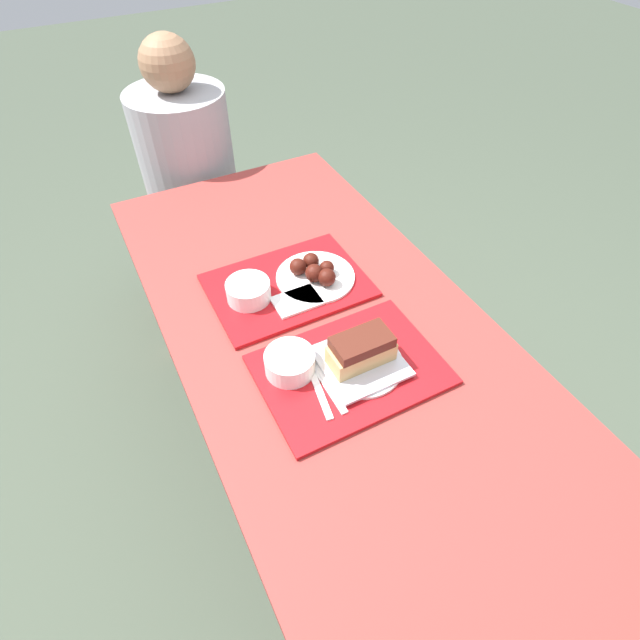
# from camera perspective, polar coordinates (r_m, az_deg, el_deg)

# --- Properties ---
(ground_plane) EXTENTS (12.00, 12.00, 0.00)m
(ground_plane) POSITION_cam_1_polar(r_m,az_deg,el_deg) (1.89, 0.90, -16.30)
(ground_plane) COLOR #424C3D
(picnic_table) EXTENTS (0.78, 1.70, 0.73)m
(picnic_table) POSITION_cam_1_polar(r_m,az_deg,el_deg) (1.36, 1.20, -3.67)
(picnic_table) COLOR maroon
(picnic_table) RESTS_ON ground_plane
(picnic_bench_far) EXTENTS (0.74, 0.28, 0.46)m
(picnic_bench_far) POSITION_cam_1_polar(r_m,az_deg,el_deg) (2.28, -11.92, 10.57)
(picnic_bench_far) COLOR maroon
(picnic_bench_far) RESTS_ON ground_plane
(tray_near) EXTENTS (0.43, 0.31, 0.01)m
(tray_near) POSITION_cam_1_polar(r_m,az_deg,el_deg) (1.19, 3.45, -5.69)
(tray_near) COLOR #B21419
(tray_near) RESTS_ON picnic_table
(tray_far) EXTENTS (0.43, 0.31, 0.01)m
(tray_far) POSITION_cam_1_polar(r_m,az_deg,el_deg) (1.40, -3.69, 3.96)
(tray_far) COLOR #B21419
(tray_far) RESTS_ON picnic_table
(bowl_coleslaw_near) EXTENTS (0.12, 0.12, 0.05)m
(bowl_coleslaw_near) POSITION_cam_1_polar(r_m,az_deg,el_deg) (1.16, -3.48, -4.79)
(bowl_coleslaw_near) COLOR white
(bowl_coleslaw_near) RESTS_ON tray_near
(brisket_sandwich_plate) EXTENTS (0.21, 0.21, 0.09)m
(brisket_sandwich_plate) POSITION_cam_1_polar(r_m,az_deg,el_deg) (1.17, 4.66, -4.01)
(brisket_sandwich_plate) COLOR white
(brisket_sandwich_plate) RESTS_ON tray_near
(plastic_fork_near) EXTENTS (0.04, 0.17, 0.00)m
(plastic_fork_near) POSITION_cam_1_polar(r_m,az_deg,el_deg) (1.14, -0.18, -7.90)
(plastic_fork_near) COLOR white
(plastic_fork_near) RESTS_ON tray_near
(plastic_knife_near) EXTENTS (0.02, 0.17, 0.00)m
(plastic_knife_near) POSITION_cam_1_polar(r_m,az_deg,el_deg) (1.15, 0.80, -7.49)
(plastic_knife_near) COLOR white
(plastic_knife_near) RESTS_ON tray_near
(condiment_packet) EXTENTS (0.04, 0.03, 0.01)m
(condiment_packet) POSITION_cam_1_polar(r_m,az_deg,el_deg) (1.22, 1.92, -3.15)
(condiment_packet) COLOR #3F3F47
(condiment_packet) RESTS_ON tray_near
(bowl_coleslaw_far) EXTENTS (0.12, 0.12, 0.05)m
(bowl_coleslaw_far) POSITION_cam_1_polar(r_m,az_deg,el_deg) (1.34, -8.20, 3.42)
(bowl_coleslaw_far) COLOR white
(bowl_coleslaw_far) RESTS_ON tray_far
(wings_plate_far) EXTENTS (0.22, 0.22, 0.06)m
(wings_plate_far) POSITION_cam_1_polar(r_m,az_deg,el_deg) (1.39, -0.57, 5.43)
(wings_plate_far) COLOR white
(wings_plate_far) RESTS_ON tray_far
(napkin_far) EXTENTS (0.12, 0.09, 0.01)m
(napkin_far) POSITION_cam_1_polar(r_m,az_deg,el_deg) (1.33, -2.67, 2.18)
(napkin_far) COLOR white
(napkin_far) RESTS_ON tray_far
(person_seated_across) EXTENTS (0.36, 0.36, 0.70)m
(person_seated_across) POSITION_cam_1_polar(r_m,az_deg,el_deg) (2.09, -15.15, 18.20)
(person_seated_across) COLOR #9E9EA3
(person_seated_across) RESTS_ON picnic_bench_far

